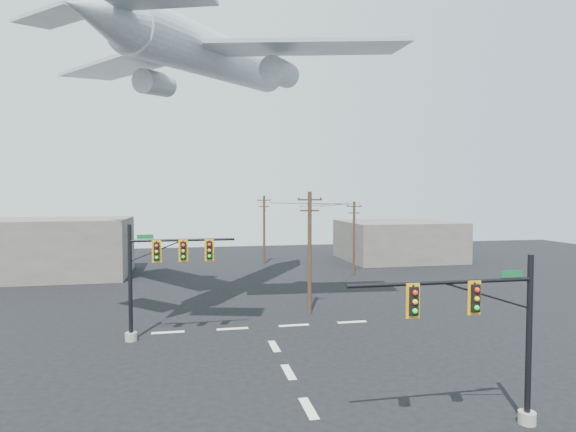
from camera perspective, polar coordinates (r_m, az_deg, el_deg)
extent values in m
plane|color=black|center=(20.78, 2.45, -21.83)|extent=(120.00, 120.00, 0.00)
cube|color=silver|center=(20.78, 2.45, -21.80)|extent=(0.40, 2.00, 0.01)
cube|color=silver|center=(24.38, 0.06, -18.00)|extent=(0.40, 2.00, 0.01)
cube|color=silver|center=(28.09, -1.65, -15.17)|extent=(0.40, 2.00, 0.01)
cube|color=silver|center=(31.57, -14.05, -13.23)|extent=(2.00, 0.40, 0.01)
cube|color=silver|center=(31.65, -6.60, -13.13)|extent=(2.00, 0.40, 0.01)
cube|color=silver|center=(32.23, 0.69, -12.82)|extent=(2.00, 0.40, 0.01)
cube|color=silver|center=(33.28, 7.60, -12.34)|extent=(2.00, 0.40, 0.01)
cylinder|color=gray|center=(21.47, 26.47, -20.62)|extent=(0.64, 0.64, 0.46)
cylinder|color=black|center=(20.49, 26.65, -12.98)|extent=(0.22, 0.22, 6.38)
cylinder|color=black|center=(18.05, 17.83, -7.51)|extent=(7.10, 0.15, 0.15)
cylinder|color=black|center=(19.07, 22.52, -8.71)|extent=(3.72, 0.07, 0.07)
cube|color=black|center=(18.64, 21.23, -9.04)|extent=(0.31, 0.27, 1.00)
cube|color=#E7A10D|center=(18.66, 21.20, -9.03)|extent=(0.50, 0.04, 1.23)
sphere|color=red|center=(18.45, 21.51, -8.15)|extent=(0.18, 0.18, 0.18)
sphere|color=#F8A80D|center=(18.51, 21.49, -9.12)|extent=(0.18, 0.18, 0.18)
sphere|color=#0EE329|center=(18.58, 21.47, -10.09)|extent=(0.18, 0.18, 0.18)
cube|color=black|center=(17.49, 14.60, -9.71)|extent=(0.31, 0.27, 1.00)
cube|color=#E7A10D|center=(17.51, 14.57, -9.70)|extent=(0.50, 0.04, 1.23)
sphere|color=red|center=(17.29, 14.84, -8.78)|extent=(0.18, 0.18, 0.18)
sphere|color=#F8A80D|center=(17.36, 14.83, -9.81)|extent=(0.18, 0.18, 0.18)
sphere|color=#0EE329|center=(17.43, 14.82, -10.83)|extent=(0.18, 0.18, 0.18)
cube|color=#0C5827|center=(19.44, 24.99, -6.23)|extent=(0.87, 0.04, 0.24)
cylinder|color=gray|center=(30.42, -18.10, -13.44)|extent=(0.68, 0.68, 0.49)
cylinder|color=black|center=(29.70, -18.19, -7.54)|extent=(0.23, 0.23, 6.84)
cylinder|color=black|center=(29.17, -12.32, -2.81)|extent=(6.07, 0.16, 0.16)
cylinder|color=black|center=(29.29, -15.28, -3.97)|extent=(3.26, 0.08, 0.08)
cube|color=black|center=(29.15, -15.30, -4.06)|extent=(0.33, 0.29, 1.08)
cube|color=#E7A10D|center=(29.17, -15.30, -4.06)|extent=(0.54, 0.04, 1.32)
sphere|color=red|center=(28.95, -15.33, -3.43)|extent=(0.20, 0.20, 0.20)
sphere|color=#F8A80D|center=(28.99, -15.32, -4.10)|extent=(0.20, 0.20, 0.20)
sphere|color=#0EE329|center=(29.03, -15.32, -4.77)|extent=(0.20, 0.20, 0.20)
cube|color=black|center=(29.09, -12.31, -4.04)|extent=(0.33, 0.29, 1.08)
cube|color=#E7A10D|center=(29.11, -12.31, -4.04)|extent=(0.54, 0.04, 1.32)
sphere|color=red|center=(28.89, -12.32, -3.40)|extent=(0.20, 0.20, 0.20)
sphere|color=#F8A80D|center=(28.93, -12.31, -4.08)|extent=(0.20, 0.20, 0.20)
sphere|color=#0EE329|center=(28.97, -12.31, -4.75)|extent=(0.20, 0.20, 0.20)
cube|color=black|center=(29.11, -9.31, -4.01)|extent=(0.33, 0.29, 1.08)
cube|color=#E7A10D|center=(29.13, -9.31, -4.00)|extent=(0.54, 0.04, 1.32)
sphere|color=red|center=(28.91, -9.31, -3.37)|extent=(0.20, 0.20, 0.20)
sphere|color=#F8A80D|center=(28.94, -9.30, -4.05)|extent=(0.20, 0.20, 0.20)
sphere|color=#0EE329|center=(28.99, -9.29, -4.72)|extent=(0.20, 0.20, 0.20)
cube|color=#0C5827|center=(29.20, -16.56, -2.37)|extent=(0.93, 0.04, 0.25)
cylinder|color=#482C1F|center=(34.58, 2.58, -4.36)|extent=(0.29, 0.29, 8.77)
cube|color=#482C1F|center=(34.32, 2.59, 1.94)|extent=(1.76, 0.31, 0.12)
cube|color=#482C1F|center=(34.34, 2.59, 0.64)|extent=(1.37, 0.26, 0.12)
cylinder|color=black|center=(34.22, 1.30, 2.11)|extent=(0.10, 0.10, 0.12)
cylinder|color=black|center=(34.32, 2.59, 2.10)|extent=(0.10, 0.10, 0.12)
cylinder|color=black|center=(34.43, 3.87, 2.10)|extent=(0.10, 0.10, 0.12)
cylinder|color=#482C1F|center=(51.29, 7.83, -2.63)|extent=(0.26, 0.26, 7.80)
cube|color=#482C1F|center=(51.09, 7.85, 1.14)|extent=(1.49, 0.73, 0.11)
cube|color=#482C1F|center=(51.11, 7.84, 0.36)|extent=(1.16, 0.59, 0.11)
cylinder|color=black|center=(51.14, 7.07, 1.25)|extent=(0.09, 0.09, 0.11)
cylinder|color=black|center=(51.08, 7.85, 1.24)|extent=(0.09, 0.09, 0.11)
cylinder|color=black|center=(51.04, 8.64, 1.23)|extent=(0.09, 0.09, 0.11)
cylinder|color=#482C1F|center=(59.01, -2.84, -1.63)|extent=(0.29, 0.29, 8.37)
cube|color=#482C1F|center=(58.85, -2.85, 1.88)|extent=(1.71, 0.36, 0.11)
cube|color=#482C1F|center=(58.86, -2.85, 1.14)|extent=(1.33, 0.31, 0.11)
cylinder|color=black|center=(58.63, -3.56, 1.97)|extent=(0.10, 0.10, 0.11)
cylinder|color=black|center=(58.85, -2.85, 1.97)|extent=(0.10, 0.10, 0.11)
cylinder|color=black|center=(59.08, -2.15, 1.97)|extent=(0.10, 0.10, 0.11)
cylinder|color=black|center=(42.44, 4.78, 1.40)|extent=(8.69, 14.91, 0.03)
cylinder|color=black|center=(54.56, 1.37, 1.49)|extent=(8.14, 10.02, 0.03)
cylinder|color=black|center=(42.89, 6.68, 1.41)|extent=(8.54, 14.90, 0.03)
cylinder|color=black|center=(54.91, 2.86, 1.50)|extent=(8.02, 10.02, 0.03)
cylinder|color=silver|center=(38.17, -8.44, 18.22)|extent=(13.51, 19.74, 5.38)
cone|color=silver|center=(49.68, -1.46, 16.10)|extent=(5.34, 5.91, 3.75)
cone|color=silver|center=(27.69, -21.44, 21.37)|extent=(5.04, 5.72, 3.42)
cube|color=silver|center=(40.75, -19.02, 16.44)|extent=(11.39, 13.66, 0.73)
cube|color=silver|center=(34.11, 2.11, 19.35)|extent=(13.77, 5.91, 0.73)
cylinder|color=silver|center=(39.98, -15.49, 14.92)|extent=(3.36, 3.93, 2.18)
cylinder|color=silver|center=(35.37, -0.99, 16.66)|extent=(3.36, 3.93, 2.18)
cube|color=silver|center=(30.31, -25.83, 20.53)|extent=(5.23, 5.27, 0.41)
cube|color=silver|center=(26.39, -14.69, 23.51)|extent=(5.57, 3.57, 0.41)
cube|color=slate|center=(55.81, -27.58, -3.41)|extent=(18.00, 10.00, 6.00)
cube|color=slate|center=(64.41, 12.89, -2.84)|extent=(14.00, 12.00, 5.00)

